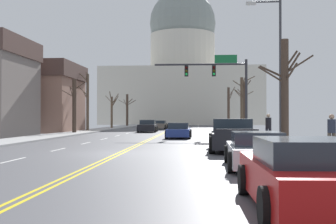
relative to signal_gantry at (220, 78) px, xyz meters
name	(u,v)px	position (x,y,z in m)	size (l,w,h in m)	color
ground	(120,153)	(-5.39, -17.12, -4.94)	(20.00, 180.00, 0.20)	#505055
signal_gantry	(220,78)	(0.00, 0.00, 0.00)	(7.91, 0.41, 6.79)	#28282D
street_lamp_right	(276,59)	(2.57, -11.82, -0.01)	(2.00, 0.24, 8.22)	#333338
capitol_building	(183,75)	(-5.39, 58.23, 6.10)	(33.51, 22.20, 32.36)	beige
sedan_near_00	(179,131)	(-3.36, -3.38, -4.40)	(1.94, 4.54, 1.19)	navy
sedan_near_01	(228,134)	(0.01, -9.35, -4.37)	(2.03, 4.55, 1.26)	#B71414
pickup_truck_near_02	(233,136)	(-0.16, -15.28, -4.26)	(2.43, 5.35, 1.56)	black
sedan_near_03	(256,151)	(0.04, -22.19, -4.40)	(2.03, 4.53, 1.18)	silver
sedan_near_04	(304,176)	(0.06, -28.38, -4.35)	(2.04, 4.50, 1.28)	#B71414
sedan_oncoming_00	(148,126)	(-7.31, 9.22, -4.35)	(2.11, 4.62, 1.31)	black
sedan_oncoming_01	(159,125)	(-7.07, 20.34, -4.42)	(2.02, 4.55, 1.13)	#6B6056
flank_building_00	(21,98)	(-21.06, 8.26, -1.23)	(12.47, 8.96, 7.35)	#8C6656
bare_tree_00	(245,105)	(3.06, 8.83, -2.10)	(1.64, 1.80, 5.39)	#423328
bare_tree_01	(87,100)	(-14.10, 9.81, -1.48)	(1.12, 2.47, 6.57)	brown
bare_tree_02	(229,106)	(2.72, 28.22, -1.71)	(1.22, 1.39, 6.06)	#423328
bare_tree_03	(74,105)	(-13.87, 4.07, -2.15)	(2.63, 1.08, 5.20)	#423328
bare_tree_04	(285,90)	(2.63, -13.92, -1.93)	(2.70, 1.66, 5.54)	#423328
bare_tree_05	(112,110)	(-13.67, 20.99, -2.35)	(2.07, 2.44, 4.95)	brown
bare_tree_06	(242,102)	(3.33, 14.61, -1.51)	(2.65, 1.27, 6.38)	#4C3D2D
bare_tree_07	(127,109)	(-13.80, 34.10, -2.08)	(3.11, 1.45, 5.27)	#423328
pedestrian_00	(332,131)	(3.81, -17.76, -3.91)	(0.35, 0.34, 1.64)	#4C4238
pedestrian_01	(268,127)	(2.25, -11.06, -3.88)	(0.35, 0.34, 1.69)	black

